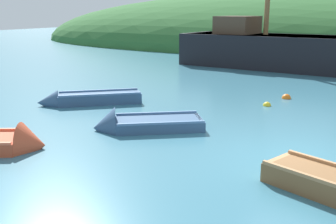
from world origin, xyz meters
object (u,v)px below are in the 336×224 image
Objects in this scene: rowboat_near_dock at (87,100)px; rowboat_portside at (138,126)px; buoy_yellow at (267,106)px; buoy_orange at (286,98)px; sailing_ship at (297,57)px.

rowboat_portside is at bearing 110.37° from rowboat_near_dock.
buoy_orange reaches higher than buoy_yellow.
sailing_ship is 10.41m from buoy_yellow.
rowboat_near_dock is at bearing -145.06° from buoy_orange.
rowboat_near_dock is at bearing -154.71° from buoy_yellow.
rowboat_portside reaches higher than buoy_yellow.
rowboat_near_dock is 6.77m from buoy_yellow.
buoy_orange is (1.25, -8.70, -0.76)m from sailing_ship.
rowboat_near_dock is at bearing -105.59° from sailing_ship.
rowboat_near_dock is 3.99m from rowboat_portside.
rowboat_near_dock is 11.64× the size of buoy_yellow.
sailing_ship is 57.68× the size of buoy_yellow.
sailing_ship is at bearing 94.93° from buoy_yellow.
buoy_yellow is at bearing -102.50° from buoy_orange.
buoy_yellow is 0.81× the size of buoy_orange.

